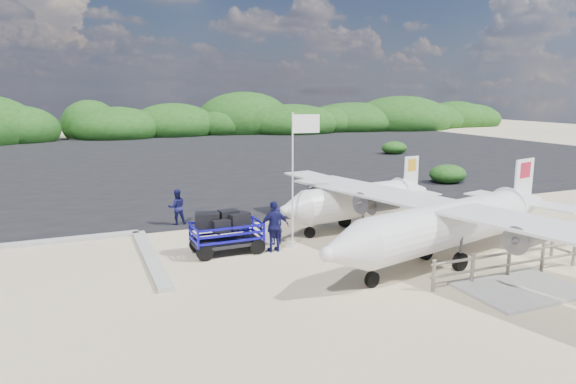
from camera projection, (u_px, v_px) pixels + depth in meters
name	position (u px, v px, depth m)	size (l,w,h in m)	color
ground	(280.00, 256.00, 19.00)	(160.00, 160.00, 0.00)	beige
asphalt_apron	(156.00, 159.00, 46.15)	(90.00, 50.00, 0.04)	#B2B2B2
lagoon	(11.00, 276.00, 16.95)	(9.00, 7.00, 0.40)	#B2B2B2
walkway_pad	(520.00, 291.00, 15.65)	(3.50, 2.50, 0.10)	#B2B2B2
vegetation_band	(128.00, 137.00, 68.78)	(124.00, 8.00, 4.40)	#B2B2B2
fence	(507.00, 278.00, 16.75)	(6.40, 2.00, 1.10)	#B2B2B2
baggage_cart	(227.00, 253.00, 19.31)	(2.80, 1.60, 1.40)	#0F0AA4
flagpole	(292.00, 247.00, 20.11)	(1.04, 0.44, 5.22)	white
signboard	(413.00, 237.00, 21.43)	(1.50, 0.14, 1.23)	#542218
crew_a	(276.00, 225.00, 20.31)	(0.56, 0.36, 1.52)	#131448
crew_b	(177.00, 207.00, 23.25)	(0.81, 0.63, 1.66)	#131448
crew_c	(275.00, 227.00, 19.33)	(1.14, 0.48, 1.95)	#131448
aircraft_large	(371.00, 167.00, 41.45)	(14.23, 14.23, 4.27)	#B2B2B2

